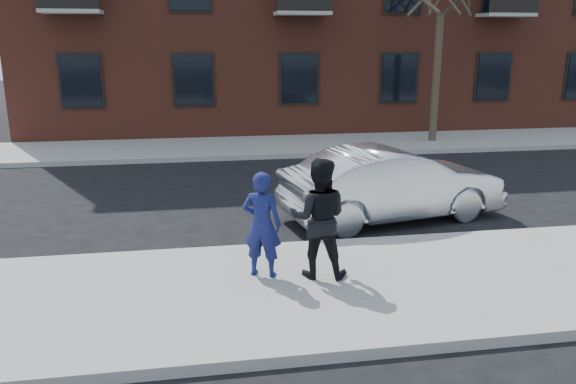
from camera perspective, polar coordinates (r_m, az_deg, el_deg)
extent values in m
plane|color=black|center=(9.02, 16.00, -8.45)|extent=(100.00, 100.00, 0.00)
cube|color=gray|center=(8.79, 16.73, -8.62)|extent=(50.00, 3.50, 0.15)
cube|color=#999691|center=(10.31, 12.38, -4.77)|extent=(50.00, 0.10, 0.15)
cube|color=gray|center=(19.35, 1.77, 4.80)|extent=(50.00, 3.50, 0.15)
cube|color=#999691|center=(17.62, 2.92, 3.77)|extent=(50.00, 0.10, 0.15)
cube|color=black|center=(20.75, -20.30, 10.50)|extent=(1.30, 0.06, 1.70)
cube|color=black|center=(21.79, 11.24, 11.30)|extent=(1.30, 0.06, 1.70)
cylinder|color=#372C20|center=(20.22, 14.82, 10.97)|extent=(0.26, 0.26, 4.20)
imported|color=silver|center=(11.47, 10.56, 0.81)|extent=(4.71, 2.41, 1.48)
imported|color=navy|center=(8.16, -2.66, -3.31)|extent=(0.68, 0.57, 1.58)
cube|color=black|center=(8.24, -2.62, 0.47)|extent=(0.11, 0.14, 0.08)
imported|color=black|center=(8.13, 3.14, -2.67)|extent=(1.01, 0.87, 1.77)
cube|color=black|center=(8.24, 2.18, -0.73)|extent=(0.08, 0.14, 0.06)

